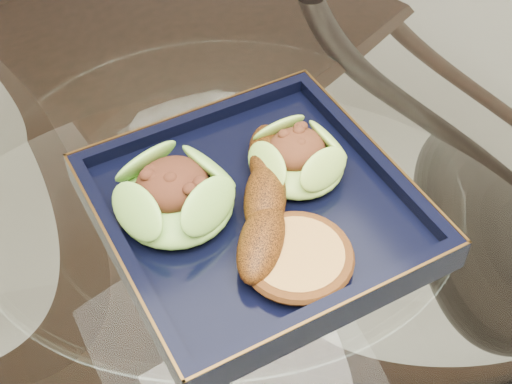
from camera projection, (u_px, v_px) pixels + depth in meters
dining_table at (227, 315)px, 0.79m from camera, size 1.13×1.13×0.77m
dining_chair at (167, 86)px, 1.21m from camera, size 0.48×0.48×0.89m
navy_plate at (256, 214)px, 0.66m from camera, size 0.27×0.27×0.02m
lettuce_wrap_left at (175, 198)px, 0.63m from camera, size 0.12×0.12×0.04m
lettuce_wrap_right at (297, 160)px, 0.67m from camera, size 0.11×0.11×0.03m
roasted_plantain at (265, 198)px, 0.63m from camera, size 0.13×0.17×0.03m
crumb_patty at (297, 258)px, 0.60m from camera, size 0.10×0.10×0.02m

